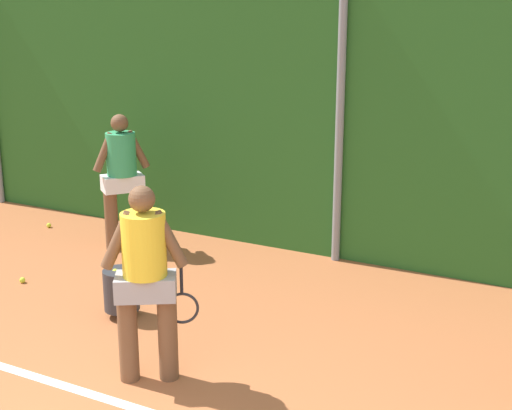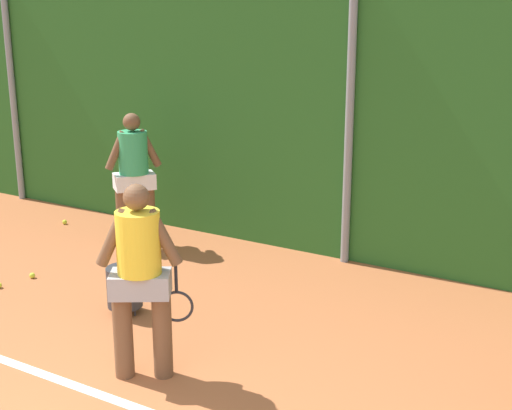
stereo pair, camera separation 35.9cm
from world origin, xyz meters
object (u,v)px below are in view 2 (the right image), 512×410
(player_foreground_near, at_px, (140,272))
(player_backcourt_far, at_px, (134,173))
(tennis_ball_2, at_px, (32,275))
(ball_hopper, at_px, (124,287))
(tennis_ball_5, at_px, (65,222))

(player_foreground_near, distance_m, player_backcourt_far, 3.48)
(tennis_ball_2, bearing_deg, player_foreground_near, -23.01)
(player_backcourt_far, relative_size, tennis_ball_2, 26.49)
(ball_hopper, distance_m, tennis_ball_5, 3.37)
(player_backcourt_far, bearing_deg, tennis_ball_5, -58.48)
(player_backcourt_far, relative_size, tennis_ball_5, 26.49)
(tennis_ball_2, bearing_deg, ball_hopper, -6.76)
(ball_hopper, height_order, tennis_ball_5, ball_hopper)
(player_foreground_near, relative_size, tennis_ball_2, 25.82)
(player_foreground_near, bearing_deg, tennis_ball_2, 125.13)
(player_foreground_near, xyz_separation_m, player_backcourt_far, (-2.28, 2.63, 0.03))
(player_backcourt_far, xyz_separation_m, tennis_ball_2, (-0.29, -1.54, -0.95))
(player_backcourt_far, height_order, tennis_ball_2, player_backcourt_far)
(player_foreground_near, distance_m, ball_hopper, 1.50)
(tennis_ball_5, bearing_deg, player_foreground_near, -36.63)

